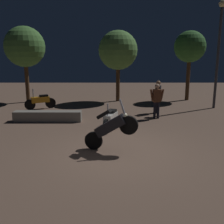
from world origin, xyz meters
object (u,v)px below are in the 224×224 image
motorcycle_black_foreground (112,128)px  person_rider_beside (159,94)px  person_bystander_far (158,98)px  streetlamp_near (221,42)px  motorcycle_white_parked_right (112,119)px  motorcycle_orange_parked_left (42,101)px

motorcycle_black_foreground → person_rider_beside: motorcycle_black_foreground is taller
person_bystander_far → streetlamp_near: (3.58, 2.44, 2.56)m
motorcycle_white_parked_right → person_bystander_far: person_bystander_far is taller
motorcycle_black_foreground → streetlamp_near: streetlamp_near is taller
motorcycle_orange_parked_left → person_bystander_far: size_ratio=0.95×
person_bystander_far → motorcycle_orange_parked_left: bearing=-115.1°
motorcycle_orange_parked_left → motorcycle_white_parked_right: size_ratio=0.94×
motorcycle_black_foreground → person_rider_beside: (2.34, 5.37, 0.22)m
person_rider_beside → person_bystander_far: person_rider_beside is taller
streetlamp_near → motorcycle_black_foreground: bearing=-130.5°
streetlamp_near → person_bystander_far: bearing=-145.7°
person_bystander_far → streetlamp_near: bearing=119.3°
motorcycle_white_parked_right → motorcycle_orange_parked_left: bearing=-118.7°
motorcycle_orange_parked_left → streetlamp_near: streetlamp_near is taller
motorcycle_black_foreground → motorcycle_orange_parked_left: 7.40m
person_rider_beside → motorcycle_black_foreground: bearing=-94.6°
person_rider_beside → person_bystander_far: size_ratio=1.02×
person_bystander_far → person_rider_beside: bearing=162.7°
streetlamp_near → motorcycle_white_parked_right: bearing=-142.6°
motorcycle_white_parked_right → streetlamp_near: 7.76m
motorcycle_orange_parked_left → motorcycle_black_foreground: bearing=93.0°
motorcycle_black_foreground → motorcycle_white_parked_right: 2.31m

